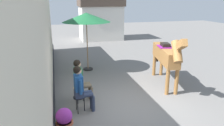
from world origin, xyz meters
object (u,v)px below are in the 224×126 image
object	(u,v)px
seated_visitor_far	(80,78)
saddled_horse_center	(166,55)
flower_planter_middle	(64,120)
cafe_parasol	(86,18)
seated_visitor_near	(81,87)

from	to	relation	value
seated_visitor_far	saddled_horse_center	size ratio (longest dim) A/B	0.47
flower_planter_middle	cafe_parasol	size ratio (longest dim) A/B	0.25
seated_visitor_near	seated_visitor_far	xyz separation A→B (m)	(0.06, 0.65, 0.00)
seated_visitor_far	saddled_horse_center	xyz separation A→B (m)	(3.23, 0.56, 0.38)
seated_visitor_near	flower_planter_middle	xyz separation A→B (m)	(-0.53, -0.91, -0.44)
seated_visitor_near	cafe_parasol	world-z (taller)	cafe_parasol
seated_visitor_near	saddled_horse_center	bearing A→B (deg)	20.17
saddled_horse_center	seated_visitor_far	bearing A→B (deg)	-170.12
saddled_horse_center	flower_planter_middle	bearing A→B (deg)	-151.04
flower_planter_middle	cafe_parasol	xyz separation A→B (m)	(1.30, 4.68, 2.03)
seated_visitor_near	cafe_parasol	xyz separation A→B (m)	(0.77, 3.78, 1.59)
seated_visitor_far	seated_visitor_near	bearing A→B (deg)	-95.60
seated_visitor_far	cafe_parasol	size ratio (longest dim) A/B	0.54
saddled_horse_center	flower_planter_middle	distance (m)	4.45
saddled_horse_center	seated_visitor_near	bearing A→B (deg)	-159.83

